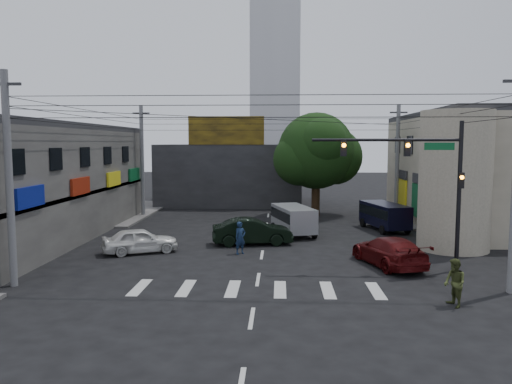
# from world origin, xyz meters

# --- Properties ---
(ground) EXTENTS (160.00, 160.00, 0.00)m
(ground) POSITION_xyz_m (0.00, 0.00, 0.00)
(ground) COLOR black
(ground) RESTS_ON ground
(sidewalk_far_left) EXTENTS (16.00, 16.00, 0.15)m
(sidewalk_far_left) POSITION_xyz_m (-18.00, 18.00, 0.07)
(sidewalk_far_left) COLOR #514F4C
(sidewalk_far_left) RESTS_ON ground
(sidewalk_far_right) EXTENTS (16.00, 16.00, 0.15)m
(sidewalk_far_right) POSITION_xyz_m (18.00, 18.00, 0.07)
(sidewalk_far_right) COLOR #514F4C
(sidewalk_far_right) RESTS_ON ground
(building_right) EXTENTS (14.00, 18.00, 8.00)m
(building_right) POSITION_xyz_m (18.00, 13.00, 4.00)
(building_right) COLOR gray
(building_right) RESTS_ON ground
(corner_column) EXTENTS (4.00, 4.00, 8.00)m
(corner_column) POSITION_xyz_m (11.00, 4.00, 4.00)
(corner_column) COLOR gray
(corner_column) RESTS_ON ground
(building_far) EXTENTS (14.00, 10.00, 6.00)m
(building_far) POSITION_xyz_m (-4.00, 26.00, 3.00)
(building_far) COLOR #232326
(building_far) RESTS_ON ground
(billboard) EXTENTS (7.00, 0.30, 2.60)m
(billboard) POSITION_xyz_m (-4.00, 21.10, 7.30)
(billboard) COLOR olive
(billboard) RESTS_ON building_far
(tower_distant) EXTENTS (9.00, 9.00, 44.00)m
(tower_distant) POSITION_xyz_m (0.00, 70.00, 22.00)
(tower_distant) COLOR silver
(tower_distant) RESTS_ON ground
(street_tree) EXTENTS (6.40, 6.40, 8.70)m
(street_tree) POSITION_xyz_m (4.00, 17.00, 5.47)
(street_tree) COLOR black
(street_tree) RESTS_ON ground
(traffic_gantry) EXTENTS (7.10, 0.35, 7.20)m
(traffic_gantry) POSITION_xyz_m (7.82, -1.00, 4.83)
(traffic_gantry) COLOR black
(traffic_gantry) RESTS_ON ground
(utility_pole_near_left) EXTENTS (0.32, 0.32, 9.20)m
(utility_pole_near_left) POSITION_xyz_m (-10.50, -4.50, 4.60)
(utility_pole_near_left) COLOR #59595B
(utility_pole_near_left) RESTS_ON ground
(utility_pole_far_left) EXTENTS (0.32, 0.32, 9.20)m
(utility_pole_far_left) POSITION_xyz_m (-10.50, 16.00, 4.60)
(utility_pole_far_left) COLOR #59595B
(utility_pole_far_left) RESTS_ON ground
(utility_pole_far_right) EXTENTS (0.32, 0.32, 9.20)m
(utility_pole_far_right) POSITION_xyz_m (10.50, 16.00, 4.60)
(utility_pole_far_right) COLOR #59595B
(utility_pole_far_right) RESTS_ON ground
(dark_sedan) EXTENTS (3.18, 5.36, 1.59)m
(dark_sedan) POSITION_xyz_m (-0.70, 4.84, 0.80)
(dark_sedan) COLOR black
(dark_sedan) RESTS_ON ground
(white_compact) EXTENTS (4.78, 5.40, 1.41)m
(white_compact) POSITION_xyz_m (-6.85, 2.18, 0.71)
(white_compact) COLOR silver
(white_compact) RESTS_ON ground
(maroon_sedan) EXTENTS (4.89, 6.25, 1.48)m
(maroon_sedan) POSITION_xyz_m (6.45, -0.13, 0.74)
(maroon_sedan) COLOR #480A0B
(maroon_sedan) RESTS_ON ground
(silver_minivan) EXTENTS (5.49, 4.31, 1.92)m
(silver_minivan) POSITION_xyz_m (1.89, 8.10, 0.96)
(silver_minivan) COLOR #97999F
(silver_minivan) RESTS_ON ground
(navy_van) EXTENTS (5.62, 4.07, 1.90)m
(navy_van) POSITION_xyz_m (8.37, 10.22, 0.95)
(navy_van) COLOR black
(navy_van) RESTS_ON ground
(traffic_officer) EXTENTS (1.08, 1.07, 1.81)m
(traffic_officer) POSITION_xyz_m (-1.21, 2.19, 0.91)
(traffic_officer) COLOR #12223F
(traffic_officer) RESTS_ON ground
(pedestrian_olive) EXTENTS (1.19, 1.08, 1.83)m
(pedestrian_olive) POSITION_xyz_m (7.56, -6.39, 0.92)
(pedestrian_olive) COLOR #3B441F
(pedestrian_olive) RESTS_ON ground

